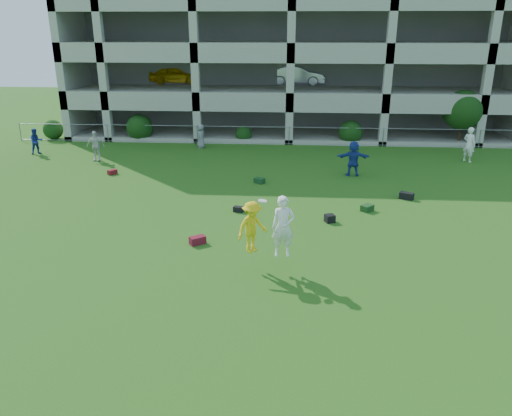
# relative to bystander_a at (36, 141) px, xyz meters

# --- Properties ---
(ground) EXTENTS (100.00, 100.00, 0.00)m
(ground) POSITION_rel_bystander_a_xyz_m (15.08, -15.44, -0.77)
(ground) COLOR #235114
(ground) RESTS_ON ground
(bystander_a) EXTENTS (0.94, 0.92, 1.53)m
(bystander_a) POSITION_rel_bystander_a_xyz_m (0.00, 0.00, 0.00)
(bystander_a) COLOR navy
(bystander_a) RESTS_ON ground
(bystander_b) EXTENTS (1.02, 0.46, 1.71)m
(bystander_b) POSITION_rel_bystander_a_xyz_m (4.15, -1.31, 0.09)
(bystander_b) COLOR silver
(bystander_b) RESTS_ON ground
(bystander_c) EXTENTS (0.63, 0.83, 1.51)m
(bystander_c) POSITION_rel_bystander_a_xyz_m (9.56, 2.28, -0.01)
(bystander_c) COLOR gray
(bystander_c) RESTS_ON ground
(bystander_d) EXTENTS (1.69, 0.55, 1.82)m
(bystander_d) POSITION_rel_bystander_a_xyz_m (18.42, -3.35, 0.14)
(bystander_d) COLOR #203B96
(bystander_d) RESTS_ON ground
(bystander_e) EXTENTS (0.83, 0.86, 1.98)m
(bystander_e) POSITION_rel_bystander_a_xyz_m (25.24, -0.00, 0.22)
(bystander_e) COLOR white
(bystander_e) RESTS_ON ground
(bag_red_a) EXTENTS (0.62, 0.56, 0.28)m
(bag_red_a) POSITION_rel_bystander_a_xyz_m (12.03, -12.45, -0.63)
(bag_red_a) COLOR maroon
(bag_red_a) RESTS_ON ground
(bag_black_b) EXTENTS (0.46, 0.36, 0.22)m
(bag_black_b) POSITION_rel_bystander_a_xyz_m (13.13, -9.09, -0.66)
(bag_black_b) COLOR black
(bag_black_b) RESTS_ON ground
(bag_green_c) EXTENTS (0.60, 0.60, 0.26)m
(bag_green_c) POSITION_rel_bystander_a_xyz_m (18.46, -8.62, -0.64)
(bag_green_c) COLOR #173914
(bag_green_c) RESTS_ON ground
(crate_d) EXTENTS (0.45, 0.45, 0.30)m
(crate_d) POSITION_rel_bystander_a_xyz_m (16.82, -9.99, -0.62)
(crate_d) COLOR black
(crate_d) RESTS_ON ground
(bag_black_e) EXTENTS (0.67, 0.55, 0.30)m
(bag_black_e) POSITION_rel_bystander_a_xyz_m (20.41, -6.95, -0.62)
(bag_black_e) COLOR black
(bag_black_e) RESTS_ON ground
(bag_red_f) EXTENTS (0.49, 0.53, 0.24)m
(bag_red_f) POSITION_rel_bystander_a_xyz_m (6.00, -4.00, -0.65)
(bag_red_f) COLOR #5C0F1A
(bag_red_f) RESTS_ON ground
(bag_green_g) EXTENTS (0.58, 0.53, 0.25)m
(bag_green_g) POSITION_rel_bystander_a_xyz_m (13.73, -5.00, -0.64)
(bag_green_g) COLOR #123316
(bag_green_g) RESTS_ON ground
(frisbee_contest) EXTENTS (1.94, 1.17, 1.92)m
(frisbee_contest) POSITION_rel_bystander_a_xyz_m (14.44, -14.21, 0.67)
(frisbee_contest) COLOR yellow
(frisbee_contest) RESTS_ON ground
(parking_garage) EXTENTS (30.00, 14.00, 12.00)m
(parking_garage) POSITION_rel_bystander_a_xyz_m (15.06, 12.26, 5.25)
(parking_garage) COLOR #9E998C
(parking_garage) RESTS_ON ground
(fence) EXTENTS (36.06, 0.06, 1.20)m
(fence) POSITION_rel_bystander_a_xyz_m (15.08, 3.56, -0.15)
(fence) COLOR gray
(fence) RESTS_ON ground
(shrub_row) EXTENTS (34.38, 2.52, 3.50)m
(shrub_row) POSITION_rel_bystander_a_xyz_m (19.67, 4.26, 0.74)
(shrub_row) COLOR #163D11
(shrub_row) RESTS_ON ground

